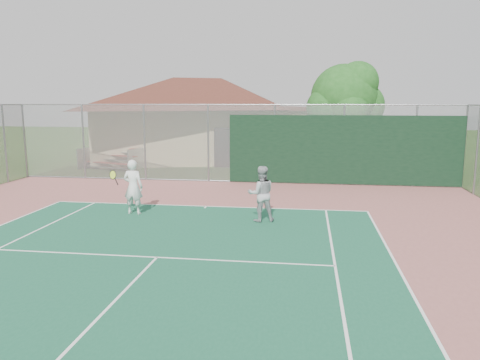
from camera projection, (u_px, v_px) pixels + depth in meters
The scene contains 6 objects.
back_fence at pixel (277, 146), 20.74m from camera, with size 20.08×0.11×3.53m.
clubhouse at pixel (202, 111), 29.94m from camera, with size 15.80×12.55×5.99m.
bleachers at pixel (114, 158), 25.64m from camera, with size 3.49×2.59×1.12m.
tree at pixel (346, 100), 24.24m from camera, with size 4.06×3.85×5.66m.
player_white_front at pixel (133, 187), 15.09m from camera, with size 1.05×0.66×1.78m.
player_grey_back at pixel (261, 194), 14.19m from camera, with size 0.97×0.85×1.70m.
Camera 1 is at (3.43, -3.74, 3.64)m, focal length 35.00 mm.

